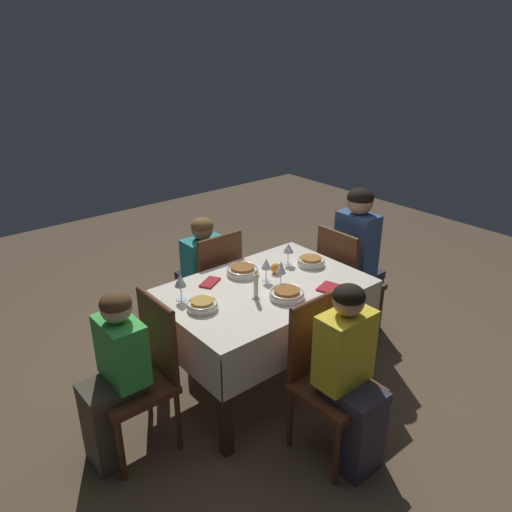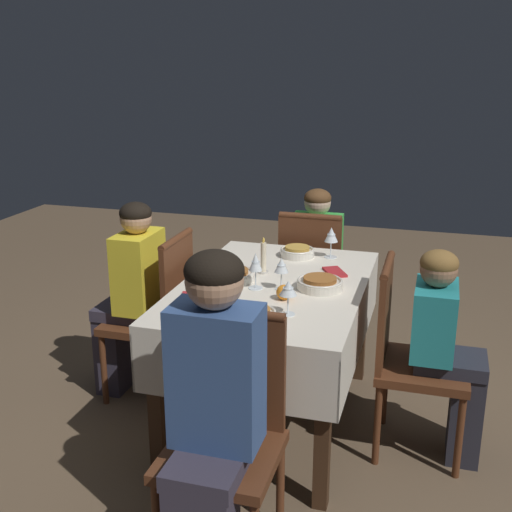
% 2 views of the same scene
% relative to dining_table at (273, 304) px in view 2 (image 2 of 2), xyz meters
% --- Properties ---
extents(ground_plane, '(8.00, 8.00, 0.00)m').
position_rel_dining_table_xyz_m(ground_plane, '(0.00, 0.00, -0.63)').
color(ground_plane, brown).
extents(dining_table, '(1.29, 0.85, 0.73)m').
position_rel_dining_table_xyz_m(dining_table, '(0.00, 0.00, 0.00)').
color(dining_table, silver).
rests_on(dining_table, ground_plane).
extents(chair_west, '(0.40, 0.40, 0.90)m').
position_rel_dining_table_xyz_m(chair_west, '(-0.86, -0.06, -0.14)').
color(chair_west, '#562D19').
rests_on(chair_west, ground_plane).
extents(chair_north, '(0.40, 0.40, 0.90)m').
position_rel_dining_table_xyz_m(chair_north, '(0.09, 0.64, -0.14)').
color(chair_north, '#562D19').
rests_on(chair_north, ground_plane).
extents(chair_south, '(0.40, 0.40, 0.90)m').
position_rel_dining_table_xyz_m(chair_south, '(-0.05, -0.64, -0.14)').
color(chair_south, '#562D19').
rests_on(chair_south, ground_plane).
extents(chair_east, '(0.40, 0.40, 0.90)m').
position_rel_dining_table_xyz_m(chair_east, '(0.86, -0.02, -0.14)').
color(chair_east, '#562D19').
rests_on(chair_east, ground_plane).
extents(person_adult_denim, '(0.34, 0.30, 1.18)m').
position_rel_dining_table_xyz_m(person_adult_denim, '(-1.01, -0.06, 0.04)').
color(person_adult_denim, '#383342').
rests_on(person_adult_denim, ground_plane).
extents(person_child_yellow, '(0.30, 0.33, 1.06)m').
position_rel_dining_table_xyz_m(person_child_yellow, '(0.09, 0.80, -0.05)').
color(person_child_yellow, '#383342').
rests_on(person_child_yellow, ground_plane).
extents(person_child_teal, '(0.30, 0.33, 0.97)m').
position_rel_dining_table_xyz_m(person_child_teal, '(-0.05, -0.81, -0.09)').
color(person_child_teal, '#282833').
rests_on(person_child_teal, ground_plane).
extents(person_child_green, '(0.33, 0.30, 1.00)m').
position_rel_dining_table_xyz_m(person_child_green, '(1.02, -0.02, -0.08)').
color(person_child_green, '#4C4233').
rests_on(person_child_green, ground_plane).
extents(bowl_west, '(0.19, 0.19, 0.06)m').
position_rel_dining_table_xyz_m(bowl_west, '(-0.46, -0.04, 0.13)').
color(bowl_west, silver).
rests_on(bowl_west, dining_table).
extents(wine_glass_west, '(0.07, 0.07, 0.15)m').
position_rel_dining_table_xyz_m(wine_glass_west, '(-0.35, -0.15, 0.21)').
color(wine_glass_west, white).
rests_on(wine_glass_west, dining_table).
extents(bowl_north, '(0.21, 0.21, 0.06)m').
position_rel_dining_table_xyz_m(bowl_north, '(-0.01, 0.20, 0.13)').
color(bowl_north, silver).
rests_on(bowl_north, dining_table).
extents(wine_glass_north, '(0.07, 0.07, 0.17)m').
position_rel_dining_table_xyz_m(wine_glass_north, '(-0.09, 0.06, 0.22)').
color(wine_glass_north, white).
rests_on(wine_glass_north, dining_table).
extents(bowl_south, '(0.21, 0.21, 0.06)m').
position_rel_dining_table_xyz_m(bowl_south, '(-0.01, -0.22, 0.13)').
color(bowl_south, silver).
rests_on(bowl_south, dining_table).
extents(wine_glass_south, '(0.06, 0.06, 0.15)m').
position_rel_dining_table_xyz_m(wine_glass_south, '(-0.07, -0.05, 0.21)').
color(wine_glass_south, white).
rests_on(wine_glass_south, dining_table).
extents(bowl_east, '(0.18, 0.18, 0.06)m').
position_rel_dining_table_xyz_m(bowl_east, '(0.45, -0.01, 0.13)').
color(bowl_east, silver).
rests_on(bowl_east, dining_table).
extents(wine_glass_east, '(0.07, 0.07, 0.17)m').
position_rel_dining_table_xyz_m(wine_glass_east, '(0.48, -0.19, 0.22)').
color(wine_glass_east, white).
rests_on(wine_glass_east, dining_table).
extents(candle_centerpiece, '(0.05, 0.05, 0.18)m').
position_rel_dining_table_xyz_m(candle_centerpiece, '(0.14, 0.09, 0.18)').
color(candle_centerpiece, beige).
rests_on(candle_centerpiece, dining_table).
extents(orange_fruit, '(0.07, 0.07, 0.07)m').
position_rel_dining_table_xyz_m(orange_fruit, '(-0.19, -0.10, 0.14)').
color(orange_fruit, orange).
rests_on(orange_fruit, dining_table).
extents(napkin_red_folded, '(0.17, 0.15, 0.01)m').
position_rel_dining_table_xyz_m(napkin_red_folded, '(-0.29, 0.28, 0.11)').
color(napkin_red_folded, '#AD2328').
rests_on(napkin_red_folded, dining_table).
extents(napkin_spare_side, '(0.17, 0.14, 0.01)m').
position_rel_dining_table_xyz_m(napkin_spare_side, '(0.23, -0.25, 0.11)').
color(napkin_spare_side, '#AD2328').
rests_on(napkin_spare_side, dining_table).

